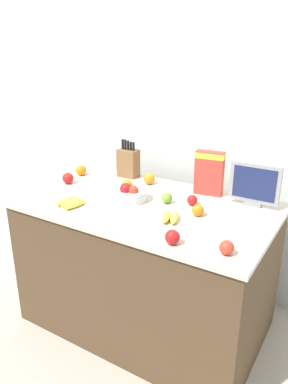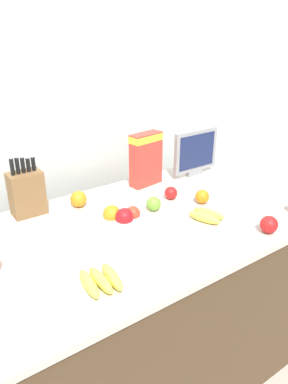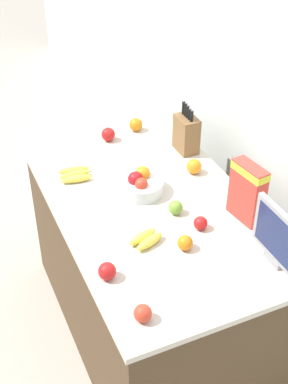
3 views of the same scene
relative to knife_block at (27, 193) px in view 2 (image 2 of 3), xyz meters
name	(u,v)px [view 2 (image 2 of 3)]	position (x,y,z in m)	size (l,w,h in m)	color
ground_plane	(144,366)	(0.38, -0.38, -1.00)	(14.00, 14.00, 0.00)	#B2A899
wall_back	(71,105)	(0.38, 0.30, 0.30)	(9.00, 0.06, 2.60)	silver
counter	(144,301)	(0.38, -0.38, -0.55)	(1.55, 0.92, 0.89)	#4C3823
knife_block	(27,193)	(0.00, 0.00, 0.00)	(0.15, 0.10, 0.32)	brown
small_monitor	(196,152)	(0.96, -0.08, 0.04)	(0.30, 0.03, 0.27)	gray
cereal_box	(146,157)	(0.65, -0.03, 0.05)	(0.19, 0.10, 0.29)	red
fruit_bowl	(122,222)	(0.26, -0.39, -0.06)	(0.22, 0.22, 0.12)	silver
banana_bunch_left	(101,280)	(0.01, -0.65, -0.09)	(0.14, 0.18, 0.04)	yellow
banana_bunch_right	(206,216)	(0.63, -0.52, -0.09)	(0.13, 0.17, 0.04)	yellow
apple_by_knife_block	(154,204)	(0.49, -0.31, -0.07)	(0.07, 0.07, 0.07)	#6B9E33
apple_rightmost	(269,225)	(0.76, -0.75, -0.07)	(0.08, 0.08, 0.08)	red
apple_near_bananas	(171,193)	(0.64, -0.26, -0.07)	(0.06, 0.06, 0.06)	red
orange_back_center	(79,199)	(0.22, -0.07, -0.07)	(0.08, 0.08, 0.08)	orange
orange_by_cereal	(202,197)	(0.73, -0.38, -0.07)	(0.07, 0.07, 0.07)	orange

